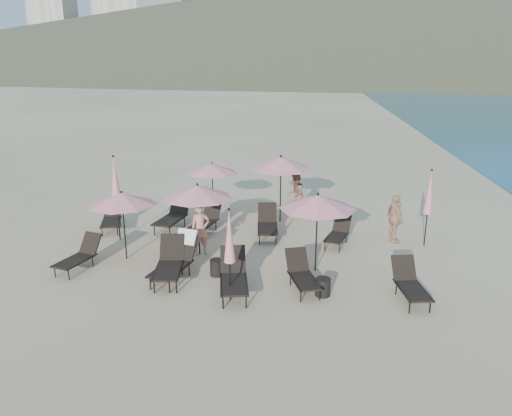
# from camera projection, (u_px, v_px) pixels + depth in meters

# --- Properties ---
(ground) EXTENTS (800.00, 800.00, 0.00)m
(ground) POSITION_uv_depth(u_px,v_px,m) (270.00, 286.00, 13.28)
(ground) COLOR #D6BA8C
(ground) RESTS_ON ground
(volcanic_headland) EXTENTS (690.00, 690.00, 55.00)m
(volcanic_headland) POSITION_uv_depth(u_px,v_px,m) (432.00, 18.00, 286.79)
(volcanic_headland) COLOR brown
(volcanic_headland) RESTS_ON ground
(hotel_skyline) EXTENTS (109.00, 82.00, 55.00)m
(hotel_skyline) POSITION_uv_depth(u_px,v_px,m) (136.00, 21.00, 273.15)
(hotel_skyline) COLOR beige
(hotel_skyline) RESTS_ON ground
(lounger_0) EXTENTS (1.02, 1.66, 0.90)m
(lounger_0) POSITION_uv_depth(u_px,v_px,m) (79.00, 255.00, 14.27)
(lounger_0) COLOR black
(lounger_0) RESTS_ON ground
(lounger_1) EXTENTS (1.10, 1.97, 1.16)m
(lounger_1) POSITION_uv_depth(u_px,v_px,m) (177.00, 258.00, 13.71)
(lounger_1) COLOR black
(lounger_1) RESTS_ON ground
(lounger_2) EXTENTS (0.90, 1.89, 1.05)m
(lounger_2) POSITION_uv_depth(u_px,v_px,m) (170.00, 263.00, 13.57)
(lounger_2) COLOR black
(lounger_2) RESTS_ON ground
(lounger_3) EXTENTS (0.97, 1.88, 1.03)m
(lounger_3) POSITION_uv_depth(u_px,v_px,m) (234.00, 276.00, 12.78)
(lounger_3) COLOR black
(lounger_3) RESTS_ON ground
(lounger_4) EXTENTS (1.04, 1.68, 0.90)m
(lounger_4) POSITION_uv_depth(u_px,v_px,m) (302.00, 274.00, 13.04)
(lounger_4) COLOR black
(lounger_4) RESTS_ON ground
(lounger_5) EXTENTS (0.84, 1.67, 0.92)m
(lounger_5) POSITION_uv_depth(u_px,v_px,m) (410.00, 283.00, 12.49)
(lounger_5) COLOR black
(lounger_5) RESTS_ON ground
(lounger_6) EXTENTS (1.01, 1.72, 0.93)m
(lounger_6) POSITION_uv_depth(u_px,v_px,m) (112.00, 217.00, 17.57)
(lounger_6) COLOR black
(lounger_6) RESTS_ON ground
(lounger_7) EXTENTS (1.07, 1.96, 1.07)m
(lounger_7) POSITION_uv_depth(u_px,v_px,m) (173.00, 215.00, 17.62)
(lounger_7) COLOR black
(lounger_7) RESTS_ON ground
(lounger_8) EXTENTS (0.99, 1.71, 0.93)m
(lounger_8) POSITION_uv_depth(u_px,v_px,m) (206.00, 219.00, 17.35)
(lounger_8) COLOR black
(lounger_8) RESTS_ON ground
(lounger_9) EXTENTS (0.81, 1.77, 0.99)m
(lounger_9) POSITION_uv_depth(u_px,v_px,m) (267.00, 223.00, 16.84)
(lounger_9) COLOR black
(lounger_9) RESTS_ON ground
(lounger_10) EXTENTS (0.99, 1.58, 0.85)m
(lounger_10) POSITION_uv_depth(u_px,v_px,m) (338.00, 233.00, 16.15)
(lounger_10) COLOR black
(lounger_10) RESTS_ON ground
(umbrella_open_0) EXTENTS (1.98, 1.98, 2.13)m
(umbrella_open_0) POSITION_uv_depth(u_px,v_px,m) (122.00, 199.00, 14.56)
(umbrella_open_0) COLOR black
(umbrella_open_0) RESTS_ON ground
(umbrella_open_1) EXTENTS (2.11, 2.11, 2.27)m
(umbrella_open_1) POSITION_uv_depth(u_px,v_px,m) (198.00, 192.00, 14.86)
(umbrella_open_1) COLOR black
(umbrella_open_1) RESTS_ON ground
(umbrella_open_2) EXTENTS (2.15, 2.15, 2.31)m
(umbrella_open_2) POSITION_uv_depth(u_px,v_px,m) (318.00, 202.00, 13.67)
(umbrella_open_2) COLOR black
(umbrella_open_2) RESTS_ON ground
(umbrella_open_3) EXTENTS (1.93, 1.93, 2.08)m
(umbrella_open_3) POSITION_uv_depth(u_px,v_px,m) (212.00, 168.00, 18.69)
(umbrella_open_3) COLOR black
(umbrella_open_3) RESTS_ON ground
(umbrella_open_4) EXTENTS (2.32, 2.32, 2.50)m
(umbrella_open_4) POSITION_uv_depth(u_px,v_px,m) (281.00, 163.00, 17.88)
(umbrella_open_4) COLOR black
(umbrella_open_4) RESTS_ON ground
(umbrella_closed_0) EXTENTS (0.28, 0.28, 2.42)m
(umbrella_closed_0) POSITION_uv_depth(u_px,v_px,m) (229.00, 237.00, 12.05)
(umbrella_closed_0) COLOR black
(umbrella_closed_0) RESTS_ON ground
(umbrella_closed_1) EXTENTS (0.30, 0.30, 2.54)m
(umbrella_closed_1) POSITION_uv_depth(u_px,v_px,m) (429.00, 193.00, 15.61)
(umbrella_closed_1) COLOR black
(umbrella_closed_1) RESTS_ON ground
(umbrella_closed_2) EXTENTS (0.33, 0.33, 2.86)m
(umbrella_closed_2) POSITION_uv_depth(u_px,v_px,m) (115.00, 182.00, 16.10)
(umbrella_closed_2) COLOR black
(umbrella_closed_2) RESTS_ON ground
(side_table_0) EXTENTS (0.40, 0.40, 0.46)m
(side_table_0) POSITION_uv_depth(u_px,v_px,m) (217.00, 267.00, 13.89)
(side_table_0) COLOR black
(side_table_0) RESTS_ON ground
(side_table_1) EXTENTS (0.39, 0.39, 0.47)m
(side_table_1) POSITION_uv_depth(u_px,v_px,m) (323.00, 287.00, 12.72)
(side_table_1) COLOR black
(side_table_1) RESTS_ON ground
(beachgoer_a) EXTENTS (0.70, 0.60, 1.62)m
(beachgoer_a) POSITION_uv_depth(u_px,v_px,m) (200.00, 230.00, 15.20)
(beachgoer_a) COLOR tan
(beachgoer_a) RESTS_ON ground
(beachgoer_b) EXTENTS (0.64, 0.80, 1.62)m
(beachgoer_b) POSITION_uv_depth(u_px,v_px,m) (295.00, 194.00, 19.09)
(beachgoer_b) COLOR #905A4A
(beachgoer_b) RESTS_ON ground
(beachgoer_c) EXTENTS (0.66, 1.02, 1.61)m
(beachgoer_c) POSITION_uv_depth(u_px,v_px,m) (395.00, 219.00, 16.22)
(beachgoer_c) COLOR tan
(beachgoer_c) RESTS_ON ground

